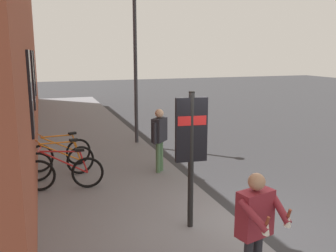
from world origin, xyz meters
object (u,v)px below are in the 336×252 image
bicycle_end_of_row (60,162)px  transit_info_sign (191,139)px  bicycle_beside_lamp (64,173)px  tourist_with_hotdogs (256,221)px  bicycle_under_window (60,154)px  pedestrian_by_facade (159,134)px  street_lamp (135,52)px

bicycle_end_of_row → transit_info_sign: transit_info_sign is taller
bicycle_beside_lamp → tourist_with_hotdogs: tourist_with_hotdogs is taller
bicycle_beside_lamp → transit_info_sign: size_ratio=0.73×
bicycle_beside_lamp → bicycle_end_of_row: (0.86, 0.04, 0.00)m
bicycle_end_of_row → tourist_with_hotdogs: tourist_with_hotdogs is taller
bicycle_under_window → tourist_with_hotdogs: size_ratio=1.06×
pedestrian_by_facade → tourist_with_hotdogs: (-5.02, 0.36, -0.01)m
transit_info_sign → street_lamp: size_ratio=0.47×
tourist_with_hotdogs → street_lamp: bearing=-4.0°
bicycle_end_of_row → transit_info_sign: bearing=-149.4°
tourist_with_hotdogs → pedestrian_by_facade: bearing=-4.1°
pedestrian_by_facade → street_lamp: bearing=-3.9°
bicycle_end_of_row → pedestrian_by_facade: 2.54m
bicycle_under_window → transit_info_sign: size_ratio=0.71×
pedestrian_by_facade → transit_info_sign: bearing=172.3°
transit_info_sign → street_lamp: street_lamp is taller
transit_info_sign → tourist_with_hotdogs: 2.06m
bicycle_under_window → tourist_with_hotdogs: 6.51m
transit_info_sign → pedestrian_by_facade: size_ratio=1.47×
bicycle_under_window → street_lamp: street_lamp is taller
pedestrian_by_facade → street_lamp: 3.83m
bicycle_under_window → transit_info_sign: transit_info_sign is taller
tourist_with_hotdogs → bicycle_end_of_row: bearing=21.1°
transit_info_sign → street_lamp: 6.49m
bicycle_end_of_row → bicycle_under_window: size_ratio=1.02×
bicycle_under_window → bicycle_end_of_row: bearing=176.8°
bicycle_under_window → pedestrian_by_facade: size_ratio=1.04×
street_lamp → bicycle_end_of_row: bearing=137.2°
bicycle_under_window → pedestrian_by_facade: 2.72m
bicycle_end_of_row → bicycle_under_window: bearing=-3.2°
pedestrian_by_facade → street_lamp: street_lamp is taller
bicycle_under_window → street_lamp: bearing=-51.1°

